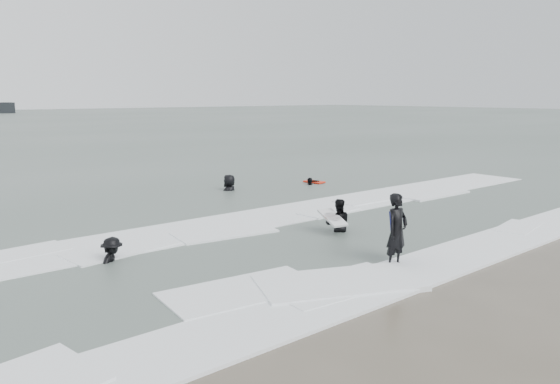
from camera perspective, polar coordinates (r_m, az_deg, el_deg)
ground at (r=14.12m, az=13.09°, el=-7.16°), size 320.00×320.00×0.00m
surfer_centre at (r=13.74m, az=11.99°, el=-7.60°), size 0.70×0.49×1.83m
surfer_wading at (r=16.74m, az=6.07°, el=-4.23°), size 0.98×0.95×1.59m
surfer_breaker at (r=14.30m, az=-17.09°, el=-7.12°), size 1.10×1.08×1.51m
surfer_right_near at (r=25.20m, az=3.15°, el=0.65°), size 0.95×0.82×1.54m
surfer_right_far at (r=23.80m, az=-5.30°, el=0.06°), size 1.08×1.07×1.89m
surf_foam at (r=16.52m, az=2.87°, el=-4.23°), size 30.03×9.06×0.09m
bodyboards at (r=18.62m, az=6.19°, el=-1.20°), size 7.31×10.86×1.25m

